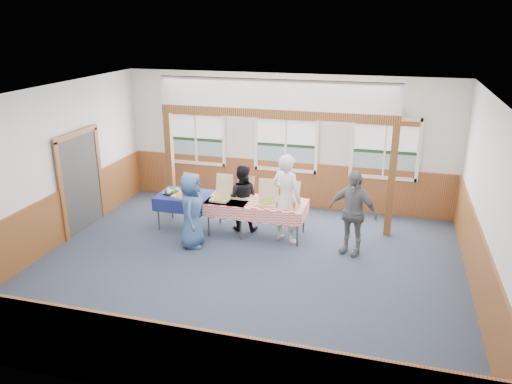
% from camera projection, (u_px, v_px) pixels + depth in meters
% --- Properties ---
extents(floor, '(8.00, 8.00, 0.00)m').
position_uv_depth(floor, '(245.00, 268.00, 9.28)').
color(floor, '#293042').
rests_on(floor, ground).
extents(ceiling, '(8.00, 8.00, 0.00)m').
position_uv_depth(ceiling, '(243.00, 95.00, 8.21)').
color(ceiling, white).
rests_on(ceiling, wall_back).
extents(wall_back, '(8.00, 0.00, 8.00)m').
position_uv_depth(wall_back, '(286.00, 141.00, 11.93)').
color(wall_back, silver).
rests_on(wall_back, floor).
extents(wall_front, '(8.00, 0.00, 8.00)m').
position_uv_depth(wall_front, '(154.00, 285.00, 5.57)').
color(wall_front, silver).
rests_on(wall_front, floor).
extents(wall_left, '(0.00, 8.00, 8.00)m').
position_uv_depth(wall_left, '(49.00, 169.00, 9.75)').
color(wall_left, silver).
rests_on(wall_left, floor).
extents(wall_right, '(0.00, 8.00, 8.00)m').
position_uv_depth(wall_right, '(491.00, 209.00, 7.74)').
color(wall_right, silver).
rests_on(wall_right, floor).
extents(wainscot_back, '(7.98, 0.05, 1.10)m').
position_uv_depth(wainscot_back, '(285.00, 183.00, 12.25)').
color(wainscot_back, brown).
rests_on(wainscot_back, floor).
extents(wainscot_front, '(7.98, 0.05, 1.10)m').
position_uv_depth(wainscot_front, '(161.00, 361.00, 5.94)').
color(wainscot_front, brown).
rests_on(wainscot_front, floor).
extents(wainscot_left, '(0.05, 6.98, 1.10)m').
position_uv_depth(wainscot_left, '(57.00, 219.00, 10.10)').
color(wainscot_left, brown).
rests_on(wainscot_left, floor).
extents(wainscot_right, '(0.05, 6.98, 1.10)m').
position_uv_depth(wainscot_right, '(479.00, 269.00, 8.10)').
color(wainscot_right, brown).
rests_on(wainscot_right, floor).
extents(cased_opening, '(0.06, 1.30, 2.10)m').
position_uv_depth(cased_opening, '(81.00, 182.00, 10.74)').
color(cased_opening, '#373737').
rests_on(cased_opening, wall_left).
extents(window_left, '(1.56, 0.10, 1.46)m').
position_uv_depth(window_left, '(196.00, 133.00, 12.44)').
color(window_left, white).
rests_on(window_left, wall_back).
extents(window_mid, '(1.56, 0.10, 1.46)m').
position_uv_depth(window_mid, '(286.00, 139.00, 11.86)').
color(window_mid, white).
rests_on(window_mid, wall_back).
extents(window_right, '(1.56, 0.10, 1.46)m').
position_uv_depth(window_right, '(385.00, 145.00, 11.28)').
color(window_right, white).
rests_on(window_right, wall_back).
extents(post_left, '(0.15, 0.15, 2.40)m').
position_uv_depth(post_left, '(170.00, 163.00, 11.60)').
color(post_left, '#522612').
rests_on(post_left, floor).
extents(post_right, '(0.15, 0.15, 2.40)m').
position_uv_depth(post_right, '(392.00, 181.00, 10.34)').
color(post_right, '#522612').
rests_on(post_right, floor).
extents(cross_beam, '(5.15, 0.18, 0.18)m').
position_uv_depth(cross_beam, '(275.00, 113.00, 10.54)').
color(cross_beam, '#522612').
rests_on(cross_beam, post_left).
extents(table_left, '(2.24, 1.67, 0.76)m').
position_uv_depth(table_left, '(204.00, 198.00, 10.80)').
color(table_left, '#373737').
rests_on(table_left, floor).
extents(table_right, '(2.25, 1.46, 0.76)m').
position_uv_depth(table_right, '(257.00, 203.00, 10.50)').
color(table_right, '#373737').
rests_on(table_right, floor).
extents(pizza_box_a, '(0.52, 0.59, 0.45)m').
position_uv_depth(pizza_box_a, '(185.00, 193.00, 10.76)').
color(pizza_box_a, '#D7B48F').
rests_on(pizza_box_a, table_left).
extents(pizza_box_b, '(0.38, 0.47, 0.42)m').
position_uv_depth(pizza_box_b, '(222.00, 192.00, 10.82)').
color(pizza_box_b, '#D7B48F').
rests_on(pizza_box_b, table_left).
extents(pizza_box_c, '(0.41, 0.49, 0.41)m').
position_uv_depth(pizza_box_c, '(221.00, 197.00, 10.56)').
color(pizza_box_c, '#D7B48F').
rests_on(pizza_box_c, table_right).
extents(pizza_box_d, '(0.39, 0.47, 0.41)m').
position_uv_depth(pizza_box_d, '(243.00, 194.00, 10.73)').
color(pizza_box_d, '#D7B48F').
rests_on(pizza_box_d, table_right).
extents(pizza_box_e, '(0.47, 0.55, 0.46)m').
position_uv_depth(pizza_box_e, '(267.00, 200.00, 10.33)').
color(pizza_box_e, '#D7B48F').
rests_on(pizza_box_e, table_right).
extents(pizza_box_f, '(0.43, 0.50, 0.41)m').
position_uv_depth(pizza_box_f, '(289.00, 199.00, 10.43)').
color(pizza_box_f, '#D7B48F').
rests_on(pizza_box_f, table_right).
extents(veggie_tray, '(0.43, 0.43, 0.10)m').
position_uv_depth(veggie_tray, '(172.00, 192.00, 10.97)').
color(veggie_tray, black).
rests_on(veggie_tray, table_left).
extents(drink_glass, '(0.07, 0.07, 0.15)m').
position_uv_depth(drink_glass, '(294.00, 206.00, 10.02)').
color(drink_glass, '#A46F1B').
rests_on(drink_glass, table_right).
extents(woman_white, '(0.80, 0.68, 1.87)m').
position_uv_depth(woman_white, '(286.00, 199.00, 10.11)').
color(woman_white, silver).
rests_on(woman_white, floor).
extents(woman_black, '(0.77, 0.63, 1.46)m').
position_uv_depth(woman_black, '(242.00, 198.00, 10.75)').
color(woman_black, black).
rests_on(woman_black, floor).
extents(man_blue, '(0.63, 0.84, 1.54)m').
position_uv_depth(man_blue, '(191.00, 211.00, 9.94)').
color(man_blue, '#365687').
rests_on(man_blue, floor).
extents(person_grey, '(1.08, 0.72, 1.70)m').
position_uv_depth(person_grey, '(352.00, 212.00, 9.63)').
color(person_grey, slate).
rests_on(person_grey, floor).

